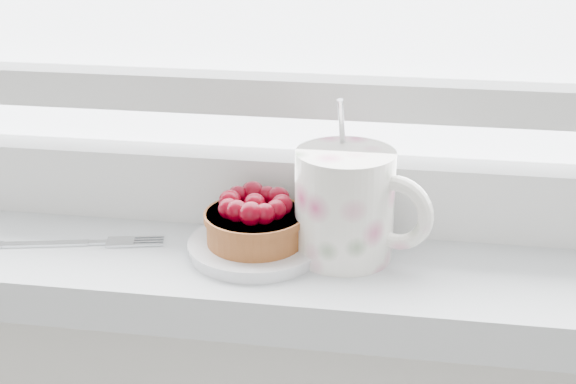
% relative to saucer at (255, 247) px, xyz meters
% --- Properties ---
extents(saucer, '(0.12, 0.12, 0.01)m').
position_rel_saucer_xyz_m(saucer, '(0.00, 0.00, 0.00)').
color(saucer, silver).
rests_on(saucer, windowsill).
extents(raspberry_tart, '(0.09, 0.09, 0.05)m').
position_rel_saucer_xyz_m(raspberry_tart, '(-0.00, 0.00, 0.03)').
color(raspberry_tart, brown).
rests_on(raspberry_tart, saucer).
extents(floral_mug, '(0.14, 0.11, 0.14)m').
position_rel_saucer_xyz_m(floral_mug, '(0.08, 0.01, 0.05)').
color(floral_mug, white).
rests_on(floral_mug, windowsill).
extents(fork, '(0.17, 0.05, 0.00)m').
position_rel_saucer_xyz_m(fork, '(-0.17, -0.01, -0.00)').
color(fork, silver).
rests_on(fork, windowsill).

